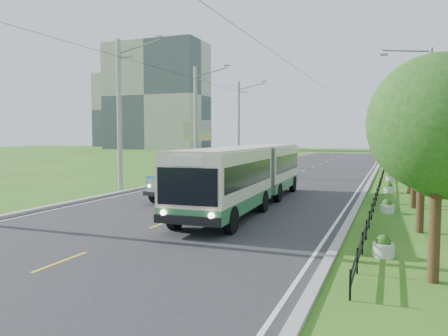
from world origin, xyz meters
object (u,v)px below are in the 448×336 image
Objects in this scene: streetlight_far at (416,122)px; tree_second at (424,139)px; billboard_left at (197,134)px; planter_mid at (389,188)px; dump_truck at (193,175)px; tree_front at (440,132)px; tree_back at (407,136)px; bus at (248,171)px; pole_mid at (196,120)px; planter_front at (383,247)px; streetlight_mid at (426,115)px; planter_far at (390,177)px; billboard_right at (446,113)px; pole_far at (239,124)px; tree_third at (417,129)px; tree_fourth at (412,137)px; planter_near at (387,207)px; pole_near at (120,114)px; tree_fifth at (409,133)px.

tree_second is at bearing -91.74° from streetlight_far.
tree_second is at bearing -48.48° from billboard_left.
planter_mid is 12.77m from dump_truck.
tree_back is (-0.00, 30.00, -0.07)m from tree_front.
bus is (-6.71, -8.50, 1.52)m from planter_mid.
pole_mid reaches higher than bus.
streetlight_mid is at bearing 82.73° from planter_front.
tree_second is at bearing -11.66° from dump_truck.
tree_front is 8.36× the size of planter_mid.
planter_far is 6.58m from billboard_right.
tree_front is (18.12, -24.86, -1.37)m from pole_mid.
tree_back is 8.21× the size of planter_front.
pole_far is at bearing 147.70° from billboard_right.
tree_third reaches higher than tree_front.
tree_fourth is 0.60× the size of streetlight_mid.
bus reaches higher than planter_far.
tree_third is at bearing -39.33° from billboard_left.
tree_back is at bearing -112.92° from streetlight_far.
planter_near is 6.90m from bus.
pole_near is 22.26m from tree_front.
tree_front is 1.04× the size of tree_fourth.
tree_third is 12.00m from tree_fifth.
tree_back is 28.37m from planter_front.
billboard_right is at bearing -28.39° from planter_far.
tree_second is at bearing -90.00° from tree_fourth.
bus is (-6.71, -0.50, 1.52)m from planter_near.
planter_mid is (0.00, 16.00, 0.00)m from planter_front.
billboard_right is (3.70, 6.00, 5.06)m from planter_mid.
pole_far is 25.85m from planter_mid.
planter_front is at bearing -90.00° from planter_mid.
tree_third is at bearing 90.00° from tree_second.
streetlight_mid is 0.58× the size of bus.
streetlight_mid reaches higher than billboard_right.
planter_far is (-1.26, 1.86, -3.57)m from tree_fifth.
tree_second is at bearing 90.00° from tree_front.
tree_fourth is (18.12, 5.14, -1.51)m from pole_near.
streetlight_far is (0.79, 13.86, 1.32)m from tree_fourth.
pole_far is at bearing 90.00° from pole_mid.
billboard_right is (3.70, -2.00, 5.06)m from planter_far.
pole_near is 14.93× the size of planter_mid.
streetlight_mid is at bearing 0.00° from planter_mid.
streetlight_far is at bearing 71.20° from planter_far.
billboard_right is (2.44, 23.86, 1.62)m from tree_front.
tree_second is at bearing -25.18° from bus.
pole_near is 26.80m from streetlight_far.
pole_mid reaches higher than planter_far.
tree_third is at bearing 59.59° from planter_near.
billboard_left reaches higher than planter_near.
billboard_right is (2.44, -0.14, 1.49)m from tree_fifth.
dump_truck reaches higher than planter_far.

